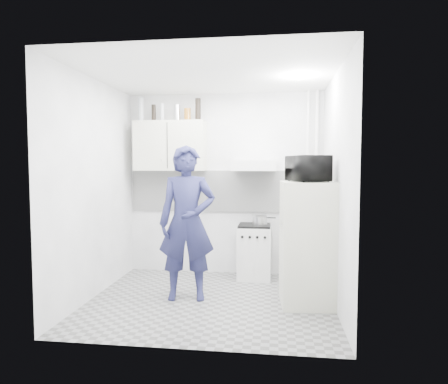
# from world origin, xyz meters

# --- Properties ---
(floor) EXTENTS (2.80, 2.80, 0.00)m
(floor) POSITION_xyz_m (0.00, 0.00, 0.00)
(floor) COLOR gray
(floor) RESTS_ON ground
(ceiling) EXTENTS (2.80, 2.80, 0.00)m
(ceiling) POSITION_xyz_m (0.00, 0.00, 2.60)
(ceiling) COLOR white
(ceiling) RESTS_ON wall_back
(wall_back) EXTENTS (2.80, 0.00, 2.80)m
(wall_back) POSITION_xyz_m (0.00, 1.25, 1.30)
(wall_back) COLOR white
(wall_back) RESTS_ON floor
(wall_left) EXTENTS (0.00, 2.60, 2.60)m
(wall_left) POSITION_xyz_m (-1.40, 0.00, 1.30)
(wall_left) COLOR white
(wall_left) RESTS_ON floor
(wall_right) EXTENTS (0.00, 2.60, 2.60)m
(wall_right) POSITION_xyz_m (1.40, 0.00, 1.30)
(wall_right) COLOR white
(wall_right) RESTS_ON floor
(person) EXTENTS (0.72, 0.53, 1.81)m
(person) POSITION_xyz_m (-0.28, 0.04, 0.90)
(person) COLOR #1F2149
(person) RESTS_ON floor
(stove) EXTENTS (0.46, 0.46, 0.73)m
(stove) POSITION_xyz_m (0.46, 1.00, 0.36)
(stove) COLOR white
(stove) RESTS_ON floor
(fridge) EXTENTS (0.62, 0.62, 1.39)m
(fridge) POSITION_xyz_m (1.10, 0.03, 0.70)
(fridge) COLOR silver
(fridge) RESTS_ON floor
(stove_top) EXTENTS (0.44, 0.44, 0.03)m
(stove_top) POSITION_xyz_m (0.46, 1.00, 0.74)
(stove_top) COLOR black
(stove_top) RESTS_ON stove
(saucepan) EXTENTS (0.20, 0.20, 0.11)m
(saucepan) POSITION_xyz_m (0.53, 1.05, 0.81)
(saucepan) COLOR silver
(saucepan) RESTS_ON stove_top
(microwave) EXTENTS (0.61, 0.51, 0.29)m
(microwave) POSITION_xyz_m (1.10, 0.03, 1.54)
(microwave) COLOR black
(microwave) RESTS_ON fridge
(bottle_a) EXTENTS (0.08, 0.08, 0.34)m
(bottle_a) POSITION_xyz_m (-1.18, 1.07, 2.37)
(bottle_a) COLOR #B2B7BC
(bottle_a) RESTS_ON upper_cabinet
(bottle_b) EXTENTS (0.06, 0.06, 0.24)m
(bottle_b) POSITION_xyz_m (-0.99, 1.07, 2.32)
(bottle_b) COLOR black
(bottle_b) RESTS_ON upper_cabinet
(bottle_c) EXTENTS (0.06, 0.06, 0.25)m
(bottle_c) POSITION_xyz_m (-0.87, 1.07, 2.33)
(bottle_c) COLOR #B2B7BC
(bottle_c) RESTS_ON upper_cabinet
(canister_a) EXTENTS (0.09, 0.09, 0.23)m
(canister_a) POSITION_xyz_m (-0.65, 1.07, 2.31)
(canister_a) COLOR silver
(canister_a) RESTS_ON upper_cabinet
(canister_b) EXTENTS (0.09, 0.09, 0.18)m
(canister_b) POSITION_xyz_m (-0.50, 1.07, 2.29)
(canister_b) COLOR brown
(canister_b) RESTS_ON upper_cabinet
(bottle_e) EXTENTS (0.08, 0.08, 0.31)m
(bottle_e) POSITION_xyz_m (-0.35, 1.07, 2.36)
(bottle_e) COLOR black
(bottle_e) RESTS_ON upper_cabinet
(upper_cabinet) EXTENTS (1.00, 0.35, 0.70)m
(upper_cabinet) POSITION_xyz_m (-0.75, 1.07, 1.85)
(upper_cabinet) COLOR silver
(upper_cabinet) RESTS_ON wall_back
(range_hood) EXTENTS (0.60, 0.50, 0.14)m
(range_hood) POSITION_xyz_m (0.45, 1.00, 1.57)
(range_hood) COLOR white
(range_hood) RESTS_ON wall_back
(backsplash) EXTENTS (2.74, 0.03, 0.60)m
(backsplash) POSITION_xyz_m (0.00, 1.24, 1.20)
(backsplash) COLOR white
(backsplash) RESTS_ON wall_back
(pipe_a) EXTENTS (0.05, 0.05, 2.60)m
(pipe_a) POSITION_xyz_m (1.30, 1.17, 1.30)
(pipe_a) COLOR white
(pipe_a) RESTS_ON floor
(pipe_b) EXTENTS (0.04, 0.04, 2.60)m
(pipe_b) POSITION_xyz_m (1.18, 1.17, 1.30)
(pipe_b) COLOR white
(pipe_b) RESTS_ON floor
(ceiling_spot_fixture) EXTENTS (0.10, 0.10, 0.02)m
(ceiling_spot_fixture) POSITION_xyz_m (1.00, 0.20, 2.57)
(ceiling_spot_fixture) COLOR white
(ceiling_spot_fixture) RESTS_ON ceiling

